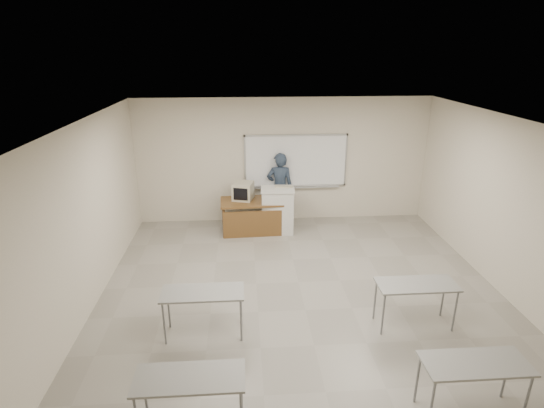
{
  "coord_description": "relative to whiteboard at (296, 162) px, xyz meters",
  "views": [
    {
      "loc": [
        -0.96,
        -5.88,
        4.06
      ],
      "look_at": [
        -0.4,
        2.2,
        1.06
      ],
      "focal_mm": 28.0,
      "sensor_mm": 36.0,
      "label": 1
    }
  ],
  "objects": [
    {
      "name": "floor",
      "position": [
        -0.3,
        -3.97,
        -1.49
      ],
      "size": [
        7.0,
        8.0,
        0.01
      ],
      "primitive_type": "cube",
      "color": "gray",
      "rests_on": "ground"
    },
    {
      "name": "student_desks",
      "position": [
        -0.3,
        -5.32,
        -0.81
      ],
      "size": [
        4.4,
        2.2,
        0.73
      ],
      "color": "gray",
      "rests_on": "floor"
    },
    {
      "name": "presenter",
      "position": [
        -0.39,
        -0.09,
        -0.62
      ],
      "size": [
        0.66,
        0.45,
        1.73
      ],
      "primitive_type": "imported",
      "rotation": [
        0.0,
        0.0,
        3.08
      ],
      "color": "black",
      "rests_on": "floor"
    },
    {
      "name": "keyboard",
      "position": [
        -0.35,
        -0.69,
        -0.4
      ],
      "size": [
        0.43,
        0.2,
        0.02
      ],
      "primitive_type": "cube",
      "rotation": [
        0.0,
        0.0,
        -0.17
      ],
      "color": "#B2A991",
      "rests_on": "podium"
    },
    {
      "name": "whiteboard",
      "position": [
        0.0,
        0.0,
        0.0
      ],
      "size": [
        2.48,
        0.1,
        1.31
      ],
      "color": "white",
      "rests_on": "floor"
    },
    {
      "name": "crt_monitor",
      "position": [
        -1.27,
        -0.54,
        -0.53
      ],
      "size": [
        0.43,
        0.48,
        0.41
      ],
      "rotation": [
        0.0,
        0.0,
        -0.28
      ],
      "color": "#B2A991",
      "rests_on": "instructor_desk"
    },
    {
      "name": "instructor_desk",
      "position": [
        -1.02,
        -0.78,
        -0.92
      ],
      "size": [
        1.57,
        0.78,
        0.75
      ],
      "rotation": [
        0.0,
        0.0,
        0.04
      ],
      "color": "brown",
      "rests_on": "floor"
    },
    {
      "name": "mouse",
      "position": [
        -0.47,
        -0.87,
        -0.71
      ],
      "size": [
        0.1,
        0.09,
        0.03
      ],
      "primitive_type": "ellipsoid",
      "rotation": [
        0.0,
        0.0,
        0.39
      ],
      "color": "#A4A8AC",
      "rests_on": "instructor_desk"
    },
    {
      "name": "podium",
      "position": [
        -0.5,
        -0.77,
        -0.95
      ],
      "size": [
        0.76,
        0.55,
        1.07
      ],
      "rotation": [
        0.0,
        0.0,
        -0.05
      ],
      "color": "beige",
      "rests_on": "floor"
    },
    {
      "name": "laptop",
      "position": [
        -0.62,
        -0.51,
        -0.67
      ],
      "size": [
        0.34,
        0.32,
        0.25
      ],
      "rotation": [
        0.0,
        0.0,
        -0.32
      ],
      "color": "black",
      "rests_on": "instructor_desk"
    }
  ]
}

